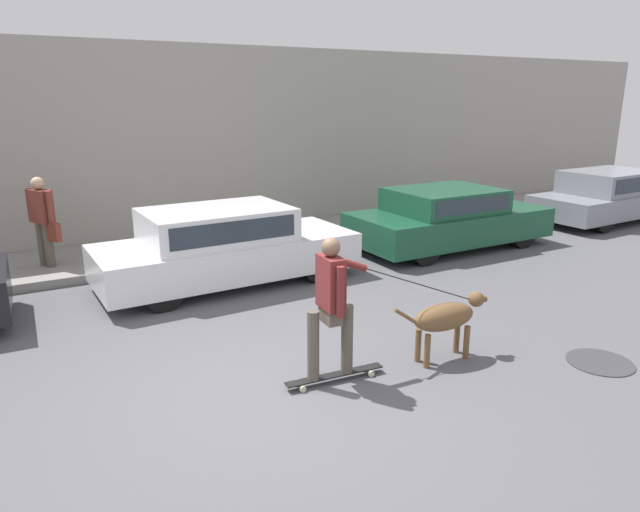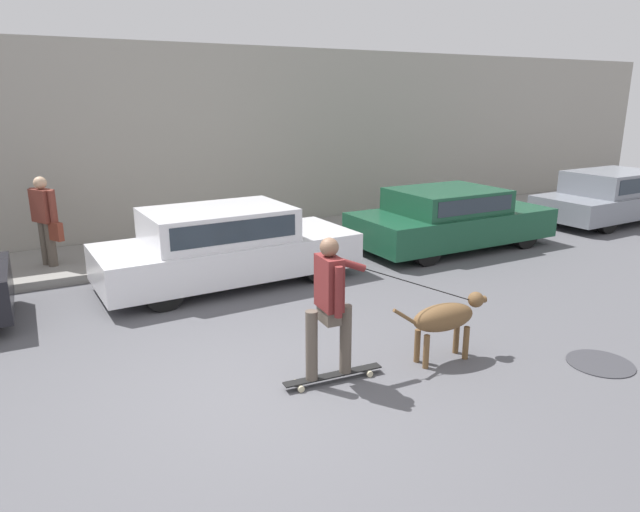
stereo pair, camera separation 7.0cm
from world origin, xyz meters
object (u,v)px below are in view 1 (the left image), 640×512
at_px(skateboarder, 332,302).
at_px(pedestrian_with_bag, 43,219).
at_px(parked_car_2, 448,219).
at_px(dog, 446,318).
at_px(parked_car_3, 611,197).
at_px(parked_car_1, 225,247).

xyz_separation_m(skateboarder, pedestrian_with_bag, (-2.30, 5.79, 0.07)).
height_order(parked_car_2, dog, parked_car_2).
distance_m(parked_car_2, pedestrian_with_bag, 7.58).
bearing_deg(parked_car_3, pedestrian_with_bag, 168.98).
xyz_separation_m(parked_car_2, pedestrian_with_bag, (-7.30, 1.98, 0.40)).
bearing_deg(skateboarder, parked_car_1, 91.57).
bearing_deg(parked_car_1, parked_car_3, -1.70).
relative_size(parked_car_1, skateboarder, 1.77).
bearing_deg(skateboarder, pedestrian_with_bag, 116.44).
xyz_separation_m(parked_car_2, dog, (-3.56, -3.97, -0.07)).
distance_m(parked_car_1, skateboarder, 3.82).
height_order(parked_car_1, pedestrian_with_bag, pedestrian_with_bag).
height_order(parked_car_3, dog, parked_car_3).
bearing_deg(parked_car_1, parked_car_2, -1.68).
height_order(parked_car_1, dog, parked_car_1).
bearing_deg(pedestrian_with_bag, parked_car_1, 114.15).
bearing_deg(parked_car_1, skateboarder, -94.88).
bearing_deg(parked_car_3, parked_car_1, 177.95).
height_order(dog, pedestrian_with_bag, pedestrian_with_bag).
relative_size(parked_car_2, pedestrian_with_bag, 2.65).
xyz_separation_m(dog, skateboarder, (-1.45, 0.17, 0.40)).
bearing_deg(dog, parked_car_1, 110.89).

